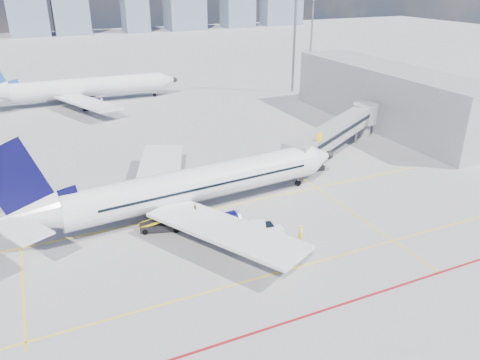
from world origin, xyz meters
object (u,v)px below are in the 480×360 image
(cargo_dolly, at_px, (248,231))
(main_aircraft, at_px, (186,187))
(baggage_tug, at_px, (270,231))
(belt_loader, at_px, (162,225))
(second_aircraft, at_px, (81,88))
(ramp_worker, at_px, (301,233))

(cargo_dolly, bearing_deg, main_aircraft, 137.12)
(baggage_tug, distance_m, belt_loader, 11.28)
(main_aircraft, distance_m, second_aircraft, 55.34)
(second_aircraft, height_order, cargo_dolly, second_aircraft)
(main_aircraft, distance_m, belt_loader, 5.06)
(main_aircraft, xyz_separation_m, second_aircraft, (-4.08, 55.19, 0.00))
(baggage_tug, height_order, ramp_worker, ramp_worker)
(main_aircraft, height_order, baggage_tug, main_aircraft)
(second_aircraft, xyz_separation_m, ramp_worker, (12.37, -65.67, -2.27))
(baggage_tug, distance_m, cargo_dolly, 2.29)
(second_aircraft, bearing_deg, baggage_tug, -79.84)
(ramp_worker, bearing_deg, belt_loader, 74.63)
(second_aircraft, height_order, ramp_worker, second_aircraft)
(second_aircraft, xyz_separation_m, cargo_dolly, (7.77, -63.30, -2.15))
(main_aircraft, bearing_deg, belt_loader, -149.84)
(second_aircraft, xyz_separation_m, belt_loader, (0.51, -57.68, -2.59))
(cargo_dolly, xyz_separation_m, belt_loader, (-7.26, 5.62, -0.44))
(baggage_tug, xyz_separation_m, ramp_worker, (2.38, -1.88, 0.15))
(baggage_tug, bearing_deg, cargo_dolly, 175.20)
(second_aircraft, bearing_deg, main_aircraft, -84.52)
(ramp_worker, bearing_deg, baggage_tug, 70.29)
(second_aircraft, distance_m, baggage_tug, 64.61)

